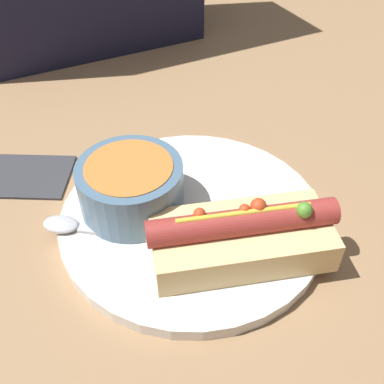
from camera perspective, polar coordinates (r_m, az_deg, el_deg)
The scene contains 6 objects.
ground_plane at distance 0.47m, azimuth 0.00°, elevation -3.85°, with size 4.00×4.00×0.00m, color #93704C.
dinner_plate at distance 0.46m, azimuth 0.00°, elevation -3.26°, with size 0.27×0.27×0.01m.
hot_dog at distance 0.41m, azimuth 6.33°, elevation -5.56°, with size 0.18×0.12×0.06m.
soup_bowl at distance 0.45m, azimuth -7.78°, elevation 0.92°, with size 0.10×0.10×0.05m.
spoon at distance 0.45m, azimuth -12.78°, elevation -4.58°, with size 0.14×0.11×0.01m.
napkin at distance 0.56m, azimuth -22.07°, elevation 2.06°, with size 0.15×0.13×0.01m.
Camera 1 is at (-0.14, -0.29, 0.34)m, focal length 42.00 mm.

